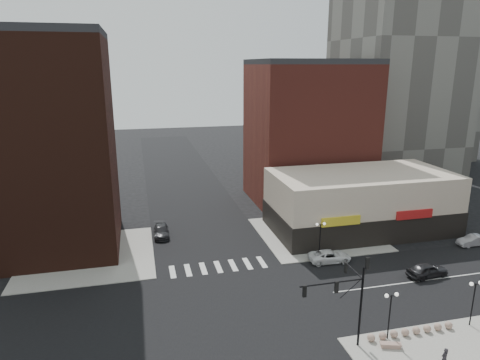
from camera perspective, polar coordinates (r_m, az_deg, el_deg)
name	(u,v)px	position (r m, az deg, el deg)	size (l,w,h in m)	color
ground	(236,306)	(42.00, -0.59, -16.39)	(240.00, 240.00, 0.00)	black
road_ew	(236,305)	(42.00, -0.59, -16.38)	(200.00, 14.00, 0.02)	black
road_ns	(236,305)	(42.00, -0.59, -16.38)	(14.00, 200.00, 0.02)	black
sidewalk_nw	(89,256)	(54.41, -19.52, -9.53)	(15.00, 15.00, 0.12)	gray
sidewalk_ne	(316,234)	(58.55, 10.16, -7.09)	(15.00, 15.00, 0.12)	gray
building_nw	(42,148)	(55.31, -24.91, 3.87)	(16.00, 15.00, 25.00)	#331810
building_ne_midrise	(308,134)	(70.70, 9.07, 6.02)	(18.00, 15.00, 22.00)	maroon
building_ne_row	(360,206)	(60.67, 15.76, -3.37)	(24.20, 12.20, 8.00)	beige
traffic_signal	(348,290)	(35.42, 14.27, -14.05)	(5.59, 3.09, 7.77)	black
street_lamp_se_a	(391,304)	(37.88, 19.46, -15.35)	(1.22, 0.32, 4.16)	black
street_lamp_se_b	(475,292)	(42.47, 28.80, -12.97)	(1.22, 0.32, 4.16)	black
street_lamp_ne	(320,231)	(50.89, 10.67, -6.67)	(1.22, 0.32, 4.16)	black
bollard_row	(411,331)	(40.46, 21.81, -18.21)	(7.99, 0.64, 0.64)	gray
white_suv	(330,256)	(50.93, 11.88, -9.92)	(2.25, 4.88, 1.36)	white
dark_sedan_east	(427,270)	(50.71, 23.70, -10.94)	(1.82, 4.51, 1.54)	black
silver_sedan	(473,240)	(61.47, 28.64, -7.09)	(1.40, 4.02, 1.33)	#A09FA5
dark_sedan_north	(161,231)	(57.82, -10.44, -6.71)	(1.95, 4.81, 1.39)	black
pedestrian	(444,358)	(37.42, 25.59, -20.65)	(0.62, 0.41, 1.71)	black
stone_bench	(391,345)	(38.47, 19.44, -20.05)	(1.75, 1.01, 0.39)	#A07C6E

